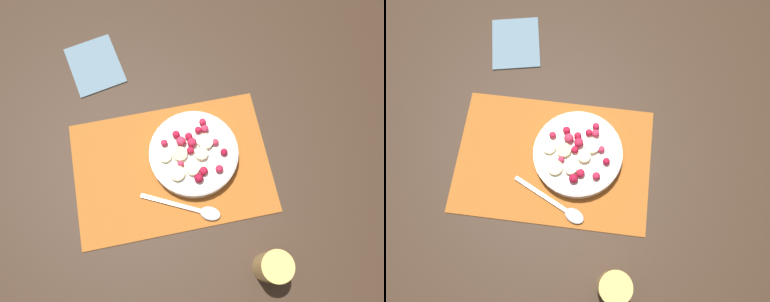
{
  "view_description": "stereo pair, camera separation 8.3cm",
  "coord_description": "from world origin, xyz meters",
  "views": [
    {
      "loc": [
        -0.0,
        0.24,
        0.84
      ],
      "look_at": [
        -0.06,
        -0.02,
        0.04
      ],
      "focal_mm": 35.0,
      "sensor_mm": 36.0,
      "label": 1
    },
    {
      "loc": [
        -0.09,
        0.24,
        0.84
      ],
      "look_at": [
        -0.06,
        -0.02,
        0.04
      ],
      "focal_mm": 35.0,
      "sensor_mm": 36.0,
      "label": 2
    }
  ],
  "objects": [
    {
      "name": "drinking_glass",
      "position": [
        -0.16,
        0.26,
        0.06
      ],
      "size": [
        0.06,
        0.06,
        0.11
      ],
      "color": "#F4CC66",
      "rests_on": "ground_plane"
    },
    {
      "name": "spoon",
      "position": [
        -0.04,
        0.11,
        0.01
      ],
      "size": [
        0.17,
        0.1,
        0.01
      ],
      "rotation": [
        0.0,
        0.0,
        2.68
      ],
      "color": "silver",
      "rests_on": "placemat"
    },
    {
      "name": "ground_plane",
      "position": [
        0.0,
        0.0,
        0.0
      ],
      "size": [
        3.0,
        3.0,
        0.0
      ],
      "primitive_type": "plane",
      "color": "#382619"
    },
    {
      "name": "napkin",
      "position": [
        0.14,
        -0.3,
        0.0
      ],
      "size": [
        0.15,
        0.17,
        0.01
      ],
      "color": "slate",
      "rests_on": "ground_plane"
    },
    {
      "name": "fruit_bowl",
      "position": [
        -0.06,
        -0.02,
        0.03
      ],
      "size": [
        0.2,
        0.2,
        0.05
      ],
      "color": "white",
      "rests_on": "placemat"
    },
    {
      "name": "placemat",
      "position": [
        0.0,
        0.0,
        0.0
      ],
      "size": [
        0.45,
        0.3,
        0.01
      ],
      "color": "#B26023",
      "rests_on": "ground_plane"
    }
  ]
}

